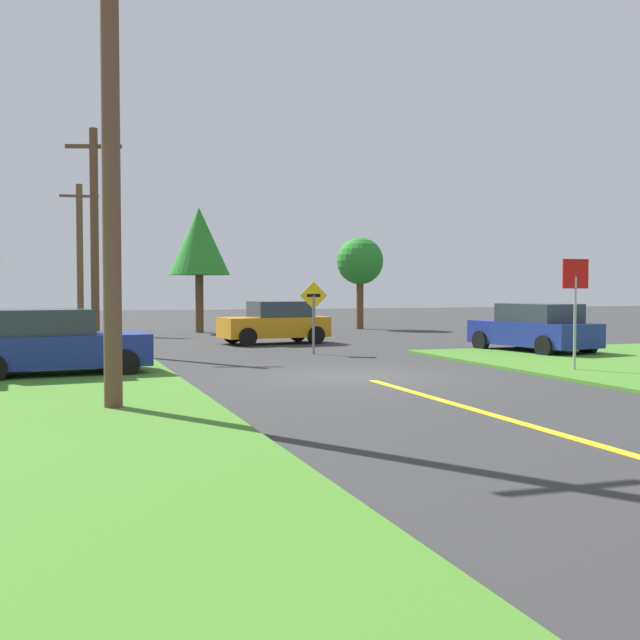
{
  "coord_description": "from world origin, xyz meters",
  "views": [
    {
      "loc": [
        -6.92,
        -17.52,
        2.11
      ],
      "look_at": [
        0.06,
        2.89,
        1.24
      ],
      "focal_mm": 44.1,
      "sensor_mm": 36.0,
      "label": 1
    }
  ],
  "objects_px": {
    "parked_car_near_building": "(51,343)",
    "stop_sign": "(575,293)",
    "utility_pole_mid": "(94,237)",
    "utility_pole_near": "(111,158)",
    "direction_sign": "(314,309)",
    "utility_pole_far": "(80,256)",
    "car_on_crossroad": "(534,328)",
    "car_approaching_junction": "(275,323)",
    "oak_tree_left": "(360,262)",
    "pine_tree_center": "(199,242)"
  },
  "relations": [
    {
      "from": "parked_car_near_building",
      "to": "utility_pole_near",
      "type": "bearing_deg",
      "value": -86.39
    },
    {
      "from": "car_on_crossroad",
      "to": "car_approaching_junction",
      "type": "relative_size",
      "value": 1.1
    },
    {
      "from": "parked_car_near_building",
      "to": "utility_pole_near",
      "type": "relative_size",
      "value": 0.53
    },
    {
      "from": "parked_car_near_building",
      "to": "stop_sign",
      "type": "bearing_deg",
      "value": -20.51
    },
    {
      "from": "car_approaching_junction",
      "to": "car_on_crossroad",
      "type": "bearing_deg",
      "value": 128.2
    },
    {
      "from": "stop_sign",
      "to": "utility_pole_far",
      "type": "xyz_separation_m",
      "value": [
        -11.12,
        22.61,
        1.64
      ]
    },
    {
      "from": "stop_sign",
      "to": "utility_pole_near",
      "type": "xyz_separation_m",
      "value": [
        -11.42,
        -2.71,
        2.33
      ]
    },
    {
      "from": "parked_car_near_building",
      "to": "pine_tree_center",
      "type": "distance_m",
      "value": 19.32
    },
    {
      "from": "car_on_crossroad",
      "to": "utility_pole_mid",
      "type": "bearing_deg",
      "value": 62.13
    },
    {
      "from": "car_approaching_junction",
      "to": "direction_sign",
      "type": "relative_size",
      "value": 1.8
    },
    {
      "from": "utility_pole_far",
      "to": "utility_pole_near",
      "type": "bearing_deg",
      "value": -90.69
    },
    {
      "from": "pine_tree_center",
      "to": "utility_pole_mid",
      "type": "bearing_deg",
      "value": -115.99
    },
    {
      "from": "car_approaching_junction",
      "to": "direction_sign",
      "type": "distance_m",
      "value": 5.03
    },
    {
      "from": "car_approaching_junction",
      "to": "pine_tree_center",
      "type": "height_order",
      "value": "pine_tree_center"
    },
    {
      "from": "utility_pole_mid",
      "to": "utility_pole_far",
      "type": "relative_size",
      "value": 1.03
    },
    {
      "from": "parked_car_near_building",
      "to": "utility_pole_near",
      "type": "height_order",
      "value": "utility_pole_near"
    },
    {
      "from": "utility_pole_near",
      "to": "utility_pole_mid",
      "type": "distance_m",
      "value": 12.67
    },
    {
      "from": "car_approaching_junction",
      "to": "utility_pole_near",
      "type": "xyz_separation_m",
      "value": [
        -7.1,
        -15.1,
        3.53
      ]
    },
    {
      "from": "utility_pole_near",
      "to": "direction_sign",
      "type": "xyz_separation_m",
      "value": [
        6.98,
        10.11,
        -2.88
      ]
    },
    {
      "from": "parked_car_near_building",
      "to": "direction_sign",
      "type": "relative_size",
      "value": 1.9
    },
    {
      "from": "stop_sign",
      "to": "utility_pole_far",
      "type": "height_order",
      "value": "utility_pole_far"
    },
    {
      "from": "direction_sign",
      "to": "utility_pole_far",
      "type": "bearing_deg",
      "value": 113.71
    },
    {
      "from": "stop_sign",
      "to": "car_on_crossroad",
      "type": "relative_size",
      "value": 0.61
    },
    {
      "from": "utility_pole_mid",
      "to": "car_on_crossroad",
      "type": "bearing_deg",
      "value": -18.35
    },
    {
      "from": "utility_pole_mid",
      "to": "direction_sign",
      "type": "height_order",
      "value": "utility_pole_mid"
    },
    {
      "from": "utility_pole_mid",
      "to": "utility_pole_far",
      "type": "bearing_deg",
      "value": 90.21
    },
    {
      "from": "utility_pole_near",
      "to": "oak_tree_left",
      "type": "xyz_separation_m",
      "value": [
        14.23,
        24.25,
        -0.84
      ]
    },
    {
      "from": "utility_pole_mid",
      "to": "pine_tree_center",
      "type": "height_order",
      "value": "utility_pole_mid"
    },
    {
      "from": "utility_pole_far",
      "to": "stop_sign",
      "type": "bearing_deg",
      "value": -63.81
    },
    {
      "from": "utility_pole_near",
      "to": "car_approaching_junction",
      "type": "bearing_deg",
      "value": 64.81
    },
    {
      "from": "car_on_crossroad",
      "to": "oak_tree_left",
      "type": "relative_size",
      "value": 0.97
    },
    {
      "from": "parked_car_near_building",
      "to": "car_approaching_junction",
      "type": "relative_size",
      "value": 1.06
    },
    {
      "from": "utility_pole_mid",
      "to": "parked_car_near_building",
      "type": "bearing_deg",
      "value": -101.4
    },
    {
      "from": "direction_sign",
      "to": "oak_tree_left",
      "type": "relative_size",
      "value": 0.49
    },
    {
      "from": "stop_sign",
      "to": "utility_pole_mid",
      "type": "xyz_separation_m",
      "value": [
        -11.07,
        9.95,
        1.78
      ]
    },
    {
      "from": "utility_pole_far",
      "to": "oak_tree_left",
      "type": "xyz_separation_m",
      "value": [
        13.92,
        -1.07,
        -0.15
      ]
    },
    {
      "from": "utility_pole_near",
      "to": "utility_pole_far",
      "type": "bearing_deg",
      "value": 89.31
    },
    {
      "from": "utility_pole_near",
      "to": "parked_car_near_building",
      "type": "bearing_deg",
      "value": 99.78
    },
    {
      "from": "stop_sign",
      "to": "direction_sign",
      "type": "distance_m",
      "value": 8.65
    },
    {
      "from": "utility_pole_far",
      "to": "oak_tree_left",
      "type": "bearing_deg",
      "value": -4.38
    },
    {
      "from": "car_on_crossroad",
      "to": "pine_tree_center",
      "type": "bearing_deg",
      "value": 18.42
    },
    {
      "from": "stop_sign",
      "to": "car_approaching_junction",
      "type": "bearing_deg",
      "value": -69.51
    },
    {
      "from": "utility_pole_far",
      "to": "oak_tree_left",
      "type": "distance_m",
      "value": 13.97
    },
    {
      "from": "direction_sign",
      "to": "pine_tree_center",
      "type": "bearing_deg",
      "value": 95.35
    },
    {
      "from": "car_on_crossroad",
      "to": "car_approaching_junction",
      "type": "xyz_separation_m",
      "value": [
        -6.83,
        6.95,
        -0.0
      ]
    },
    {
      "from": "utility_pole_mid",
      "to": "direction_sign",
      "type": "bearing_deg",
      "value": -20.99
    },
    {
      "from": "oak_tree_left",
      "to": "pine_tree_center",
      "type": "relative_size",
      "value": 0.8
    },
    {
      "from": "utility_pole_near",
      "to": "pine_tree_center",
      "type": "bearing_deg",
      "value": 76.42
    },
    {
      "from": "utility_pole_near",
      "to": "oak_tree_left",
      "type": "bearing_deg",
      "value": 59.59
    },
    {
      "from": "utility_pole_near",
      "to": "car_on_crossroad",
      "type": "bearing_deg",
      "value": 30.33
    }
  ]
}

